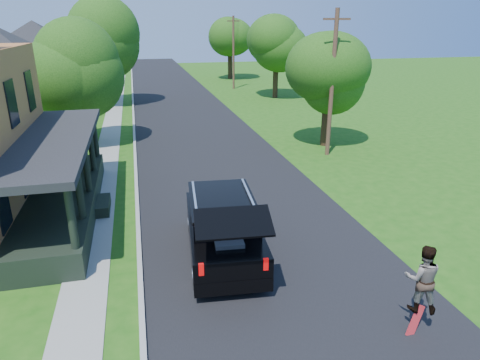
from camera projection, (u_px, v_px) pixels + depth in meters
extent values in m
plane|color=#1C5310|center=(279.00, 274.00, 12.77)|extent=(140.00, 140.00, 0.00)
cube|color=black|center=(191.00, 125.00, 30.98)|extent=(8.00, 120.00, 0.02)
cube|color=#9A9B96|center=(134.00, 129.00, 30.09)|extent=(0.15, 120.00, 0.12)
cube|color=gray|center=(111.00, 130.00, 29.75)|extent=(1.30, 120.00, 0.03)
cube|color=black|center=(64.00, 204.00, 16.57)|extent=(2.40, 10.00, 0.90)
cube|color=black|center=(54.00, 140.00, 15.68)|extent=(2.60, 10.30, 0.25)
cube|color=beige|center=(39.00, 67.00, 45.35)|extent=(8.00, 8.00, 5.00)
pyramid|color=black|center=(31.00, 20.00, 43.71)|extent=(12.78, 12.78, 2.20)
cube|color=black|center=(223.00, 234.00, 13.56)|extent=(2.56, 5.22, 0.98)
cube|color=black|center=(222.00, 210.00, 13.45)|extent=(2.22, 3.29, 0.63)
cube|color=black|center=(222.00, 199.00, 13.33)|extent=(2.28, 3.40, 0.09)
cube|color=black|center=(233.00, 222.00, 10.72)|extent=(2.04, 1.22, 0.44)
cube|color=#333438|center=(229.00, 248.00, 12.04)|extent=(0.86, 0.76, 0.52)
cube|color=silver|center=(195.00, 198.00, 13.18)|extent=(0.31, 2.77, 0.07)
cube|color=silver|center=(249.00, 195.00, 13.41)|extent=(0.31, 2.77, 0.07)
cube|color=#990505|center=(201.00, 269.00, 11.01)|extent=(0.14, 0.08, 0.34)
cube|color=#990505|center=(266.00, 264.00, 11.24)|extent=(0.14, 0.08, 0.34)
cylinder|color=black|center=(192.00, 223.00, 15.10)|extent=(0.34, 0.80, 0.78)
cylinder|color=black|center=(244.00, 220.00, 15.36)|extent=(0.34, 0.80, 0.78)
cylinder|color=black|center=(197.00, 275.00, 12.01)|extent=(0.34, 0.80, 0.78)
cylinder|color=black|center=(262.00, 270.00, 12.27)|extent=(0.34, 0.80, 0.78)
imported|color=black|center=(422.00, 278.00, 10.11)|extent=(1.04, 0.95, 1.73)
cube|color=#A10D13|center=(415.00, 321.00, 10.29)|extent=(0.57, 0.26, 0.79)
cylinder|color=black|center=(87.00, 120.00, 26.28)|extent=(0.62, 0.62, 2.75)
sphere|color=#3F741E|center=(81.00, 70.00, 25.22)|extent=(5.70, 5.70, 4.91)
sphere|color=#3F741E|center=(84.00, 51.00, 24.60)|extent=(4.94, 4.94, 4.26)
sphere|color=#3F741E|center=(73.00, 60.00, 25.36)|extent=(5.06, 5.06, 4.37)
cylinder|color=black|center=(107.00, 84.00, 38.75)|extent=(0.65, 0.65, 3.47)
sphere|color=#3F741E|center=(103.00, 40.00, 37.41)|extent=(6.77, 6.77, 6.26)
sphere|color=#3F741E|center=(106.00, 23.00, 36.77)|extent=(5.87, 5.87, 5.42)
sphere|color=#3F741E|center=(95.00, 32.00, 37.39)|extent=(6.02, 6.02, 5.56)
cylinder|color=black|center=(325.00, 125.00, 25.63)|extent=(0.62, 0.62, 2.54)
sphere|color=#3F741E|center=(329.00, 78.00, 24.68)|extent=(5.46, 5.46, 4.41)
sphere|color=#3F741E|center=(338.00, 61.00, 24.28)|extent=(4.73, 4.73, 3.82)
sphere|color=#3F741E|center=(319.00, 69.00, 24.59)|extent=(4.85, 4.85, 3.92)
cylinder|color=black|center=(275.00, 81.00, 41.83)|extent=(0.59, 0.59, 3.26)
sphere|color=#3F741E|center=(276.00, 44.00, 40.63)|extent=(6.32, 6.32, 5.39)
sphere|color=#3F741E|center=(281.00, 31.00, 39.97)|extent=(5.47, 5.47, 4.67)
sphere|color=#3F741E|center=(271.00, 37.00, 40.74)|extent=(5.62, 5.62, 4.79)
cylinder|color=black|center=(230.00, 65.00, 55.81)|extent=(0.74, 0.74, 3.41)
sphere|color=#3F741E|center=(230.00, 36.00, 54.55)|extent=(7.21, 7.21, 5.65)
sphere|color=#3F741E|center=(234.00, 26.00, 54.08)|extent=(6.25, 6.25, 4.90)
sphere|color=#3F741E|center=(225.00, 31.00, 54.40)|extent=(6.41, 6.41, 5.02)
cylinder|color=#4F3224|center=(332.00, 85.00, 22.90)|extent=(0.25, 0.25, 7.74)
cube|color=#4F3224|center=(337.00, 19.00, 21.74)|extent=(1.45, 0.23, 0.11)
cylinder|color=#4F3224|center=(233.00, 53.00, 46.56)|extent=(0.28, 0.28, 7.66)
cube|color=#4F3224|center=(233.00, 21.00, 45.41)|extent=(1.42, 0.42, 0.11)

